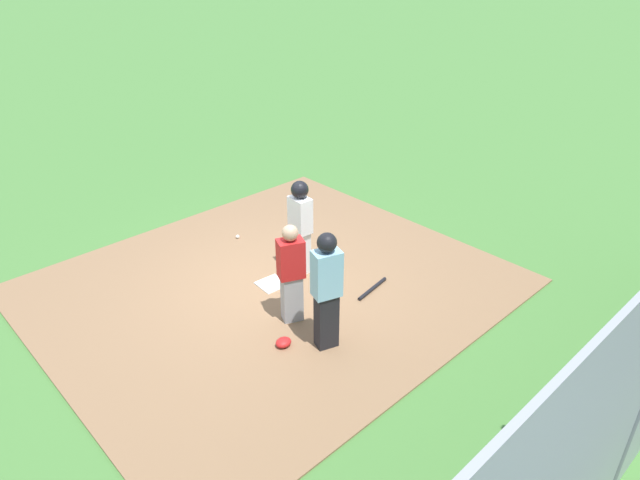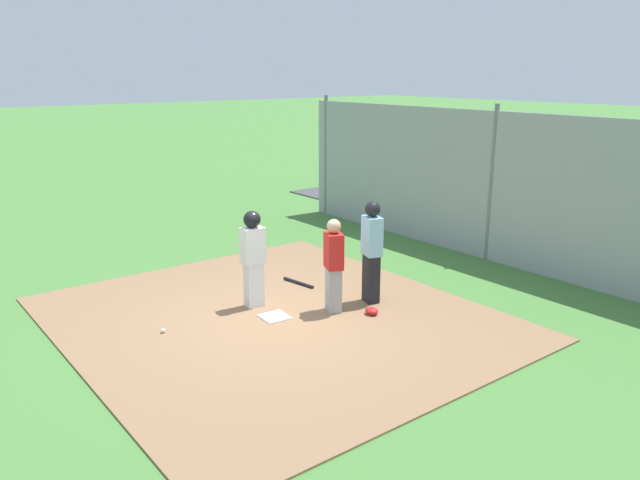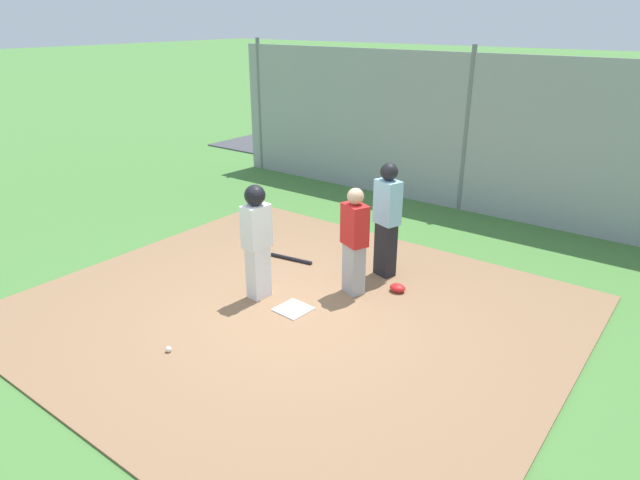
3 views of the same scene
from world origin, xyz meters
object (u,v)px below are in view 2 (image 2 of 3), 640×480
catcher_mask (372,311)px  parked_car_dark (460,192)px  runner (253,252)px  catcher (334,264)px  baseball (163,330)px  baseball_bat (298,283)px  home_plate (275,317)px  umpire (372,249)px

catcher_mask → parked_car_dark: 8.54m
runner → catcher_mask: bearing=46.0°
catcher → parked_car_dark: size_ratio=0.38×
catcher_mask → baseball: 3.42m
catcher → parked_car_dark: (3.76, -7.77, -0.25)m
catcher → catcher_mask: (-0.52, -0.41, -0.78)m
catcher_mask → runner: bearing=41.2°
baseball_bat → baseball: 3.07m
home_plate → umpire: size_ratio=0.24×
catcher → runner: size_ratio=0.95×
home_plate → baseball: (0.55, 1.73, 0.03)m
home_plate → catcher_mask: 1.63m
catcher → catcher_mask: size_ratio=6.72×
home_plate → runner: runner is taller
catcher_mask → parked_car_dark: (4.29, -7.37, 0.52)m
home_plate → baseball_bat: 1.70m
home_plate → baseball: size_ratio=5.95×
runner → baseball_bat: size_ratio=2.17×
umpire → catcher_mask: size_ratio=7.57×
umpire → parked_car_dark: size_ratio=0.43×
catcher_mask → umpire: bearing=-40.6°
catcher_mask → baseball: catcher_mask is taller
runner → parked_car_dark: (2.74, -8.72, -0.40)m
umpire → runner: bearing=-13.4°
catcher → baseball: catcher is taller
home_plate → catcher_mask: (-0.89, -1.37, 0.05)m
catcher → baseball_bat: 1.71m
baseball → parked_car_dark: size_ratio=0.02×
baseball → baseball_bat: bearing=-79.6°
home_plate → catcher: (-0.37, -0.96, 0.83)m
home_plate → baseball_bat: baseball_bat is taller
home_plate → umpire: 2.06m
runner → parked_car_dark: bearing=112.2°
catcher → runner: (1.02, 0.95, 0.14)m
catcher → baseball_bat: size_ratio=2.06×
baseball_bat → catcher_mask: 2.00m
runner → catcher_mask: (-1.55, -1.35, -0.92)m
home_plate → baseball_bat: size_ratio=0.56×
runner → baseball: 1.99m
baseball → home_plate: bearing=-107.7°
umpire → baseball: (0.97, 3.50, -0.93)m
baseball_bat → runner: bearing=100.7°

